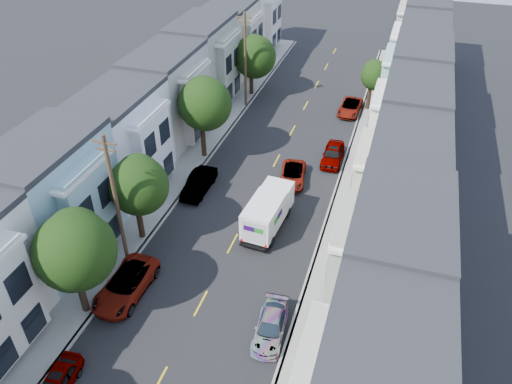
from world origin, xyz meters
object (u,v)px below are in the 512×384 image
Objects in this scene: tree_e at (254,57)px; parked_right_c at (333,154)px; fedex_truck at (268,211)px; parked_right_b at (270,327)px; parked_right_d at (350,108)px; parked_left_c at (126,285)px; tree_b at (74,251)px; utility_pole_far at (245,61)px; tree_d at (204,104)px; tree_c at (138,186)px; parked_left_d at (199,183)px; utility_pole_near at (117,203)px; parked_left_b at (57,383)px; tree_far_r at (375,76)px; lead_sedan at (293,175)px.

tree_e is 1.48× the size of parked_right_c.
parked_right_b is at bearing -68.23° from fedex_truck.
parked_right_d is (11.20, -1.27, -3.88)m from tree_e.
fedex_truck is at bearing 54.37° from parked_left_c.
utility_pole_far is (0.00, 30.70, 0.04)m from tree_b.
tree_d reaches higher than parked_right_b.
tree_b is at bearing -90.00° from tree_d.
parked_left_d is at bearing 78.34° from tree_c.
tree_c is 7.99m from parked_left_d.
utility_pole_near is 2.57× the size of parked_left_b.
tree_c reaches higher than parked_left_b.
tree_e is at bearing -179.44° from tree_far_r.
parked_left_b is at bearing -115.62° from lead_sedan.
parked_right_c is (11.20, 2.69, -4.60)m from tree_d.
utility_pole_near is 2.24× the size of lead_sedan.
lead_sedan is 0.96× the size of parked_right_c.
parked_right_c is (11.20, 14.74, -3.97)m from tree_c.
tree_c is 0.99× the size of tree_e.
parked_right_b is (-1.99, -32.06, -3.29)m from tree_far_r.
parked_right_c is at bearing 63.12° from tree_b.
parked_right_c is (11.20, -11.56, -3.76)m from tree_e.
parked_left_d is (-7.09, -3.76, 0.14)m from lead_sedan.
tree_far_r is 1.23× the size of lead_sedan.
tree_e is at bearing 109.74° from lead_sedan.
parked_right_d is at bearing 67.98° from utility_pole_near.
lead_sedan is at bearing -106.51° from tree_far_r.
utility_pole_near is at bearing -109.12° from parked_right_d.
tree_far_r is 4.07m from parked_right_d.
tree_d reaches higher than parked_left_d.
tree_b is 25.16m from parked_right_c.
tree_d is 1.66× the size of parked_right_c.
tree_d is at bearing -127.89° from parked_right_d.
tree_b is 4.70m from utility_pole_near.
tree_e is at bearing 90.00° from tree_c.
tree_c is at bearing -116.54° from tree_far_r.
utility_pole_far reaches higher than fedex_truck.
parked_left_b is 0.83× the size of parked_right_c.
tree_c is at bearing -128.45° from parked_right_c.
parked_left_d is at bearing 161.54° from fedex_truck.
tree_e is 1.27× the size of parked_left_c.
tree_e is 34.06m from parked_right_b.
tree_far_r is at bearing 81.92° from fedex_truck.
parked_right_c reaches higher than lead_sedan.
parked_left_d is at bearing 81.58° from utility_pole_near.
parked_right_b is (9.80, 7.00, -0.02)m from parked_left_b.
fedex_truck is at bearing -102.48° from tree_far_r.
tree_d is 7.11m from parked_left_d.
utility_pole_near is (0.00, 4.70, 0.04)m from tree_b.
parked_right_b is at bearing 30.36° from parked_left_b.
tree_d is 1.42× the size of parked_left_c.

